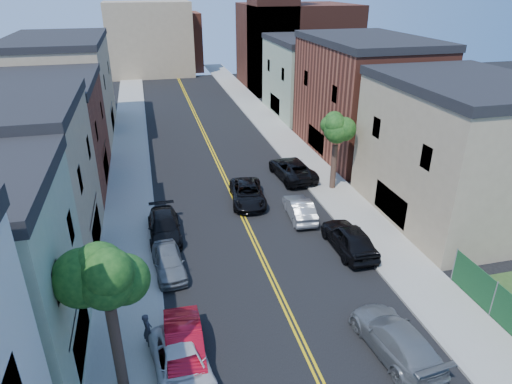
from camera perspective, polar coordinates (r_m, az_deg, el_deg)
sidewalk_left at (r=42.87m, az=-15.85°, el=3.78°), size 3.20×100.00×0.15m
sidewalk_right at (r=44.98m, az=4.67°, el=5.68°), size 3.20×100.00×0.15m
curb_left at (r=42.82m, az=-13.52°, el=4.02°), size 0.30×100.00×0.15m
curb_right at (r=44.47m, az=2.52°, el=5.51°), size 0.30×100.00×0.15m
bldg_left_tan_near at (r=28.44m, az=-29.44°, el=-0.02°), size 9.00×10.00×9.00m
bldg_left_brick at (r=38.64m, az=-25.66°, el=6.07°), size 9.00×12.00×8.00m
bldg_left_tan_far at (r=51.81m, az=-23.25°, el=11.76°), size 9.00×16.00×9.50m
bldg_right_tan at (r=32.97m, az=24.12°, el=4.28°), size 9.00×12.00×9.00m
bldg_right_brick at (r=44.14m, az=13.43°, el=11.38°), size 9.00×14.00×10.00m
bldg_right_palegrn at (r=56.80m, az=6.95°, el=14.08°), size 9.00×12.00×8.50m
church at (r=71.18m, az=4.50°, el=18.86°), size 16.20×14.20×22.60m
backdrop_left at (r=82.63m, az=-13.31°, el=18.31°), size 14.00×8.00×12.00m
backdrop_center at (r=86.89m, az=-10.57°, el=18.19°), size 10.00×8.00×10.00m
tree_left_mid at (r=16.60m, az=-19.06°, el=-7.07°), size 5.20×5.20×9.29m
tree_right_far at (r=34.40m, az=10.32°, el=9.13°), size 4.40×4.40×8.03m
red_sedan at (r=20.77m, az=-9.04°, el=-18.74°), size 1.65×4.60×1.51m
white_pickup at (r=20.10m, az=-9.35°, el=-20.88°), size 2.70×5.14×1.38m
grey_car_left at (r=26.11m, az=-11.01°, el=-8.68°), size 1.97×4.24×1.40m
black_car_left at (r=29.60m, az=-11.56°, el=-4.33°), size 2.04×4.94×1.43m
grey_car_right at (r=21.72m, az=17.33°, el=-17.35°), size 2.65×5.49×1.54m
black_car_right at (r=28.11m, az=11.76°, el=-5.73°), size 2.08×5.05×1.71m
silver_car_right at (r=31.39m, az=5.55°, el=-2.11°), size 1.81×4.41×1.42m
dark_car_right_far at (r=37.75m, az=4.60°, el=2.94°), size 3.07×5.94×1.60m
black_suv_lane at (r=33.43m, az=-1.09°, el=-0.19°), size 2.94×5.39×1.43m
pedestrian_left at (r=21.49m, az=-13.60°, el=-16.60°), size 0.50×0.67×1.66m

